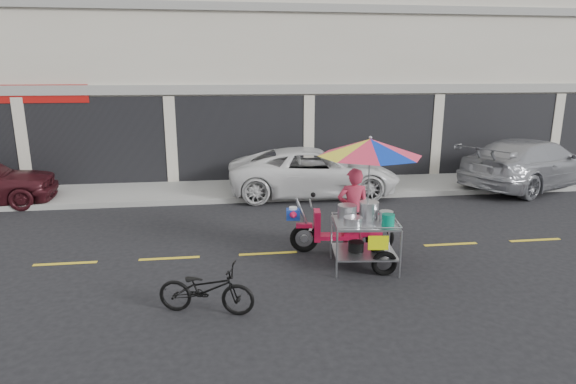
{
  "coord_description": "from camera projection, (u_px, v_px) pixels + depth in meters",
  "views": [
    {
      "loc": [
        -2.85,
        -9.32,
        3.68
      ],
      "look_at": [
        -1.5,
        0.6,
        1.15
      ],
      "focal_mm": 30.0,
      "sensor_mm": 36.0,
      "label": 1
    }
  ],
  "objects": [
    {
      "name": "food_vendor_rig",
      "position": [
        362.0,
        183.0,
        9.21
      ],
      "size": [
        2.52,
        2.22,
        2.54
      ],
      "rotation": [
        0.0,
        0.0,
        -0.12
      ],
      "color": "black",
      "rests_on": "ground"
    },
    {
      "name": "white_pickup",
      "position": [
        314.0,
        172.0,
        14.54
      ],
      "size": [
        5.21,
        2.56,
        1.42
      ],
      "primitive_type": "imported",
      "rotation": [
        0.0,
        0.0,
        1.53
      ],
      "color": "silver",
      "rests_on": "ground"
    },
    {
      "name": "shophouse_block",
      "position": [
        359.0,
        57.0,
        19.73
      ],
      "size": [
        36.0,
        8.11,
        10.4
      ],
      "color": "beige",
      "rests_on": "ground"
    },
    {
      "name": "near_bicycle",
      "position": [
        206.0,
        289.0,
        7.44
      ],
      "size": [
        1.61,
        0.91,
        0.8
      ],
      "primitive_type": "imported",
      "rotation": [
        0.0,
        0.0,
        1.3
      ],
      "color": "black",
      "rests_on": "ground"
    },
    {
      "name": "ground",
      "position": [
        362.0,
        249.0,
        10.22
      ],
      "size": [
        90.0,
        90.0,
        0.0
      ],
      "primitive_type": "plane",
      "color": "black"
    },
    {
      "name": "centerline",
      "position": [
        362.0,
        249.0,
        10.22
      ],
      "size": [
        42.0,
        0.1,
        0.01
      ],
      "primitive_type": "cube",
      "color": "gold",
      "rests_on": "ground"
    },
    {
      "name": "silver_pickup",
      "position": [
        532.0,
        163.0,
        15.45
      ],
      "size": [
        5.87,
        4.3,
        1.58
      ],
      "primitive_type": "imported",
      "rotation": [
        0.0,
        0.0,
        2.01
      ],
      "color": "#A3A5AB",
      "rests_on": "ground"
    },
    {
      "name": "sidewalk",
      "position": [
        314.0,
        186.0,
        15.49
      ],
      "size": [
        45.0,
        3.0,
        0.15
      ],
      "primitive_type": "cube",
      "color": "gray",
      "rests_on": "ground"
    }
  ]
}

